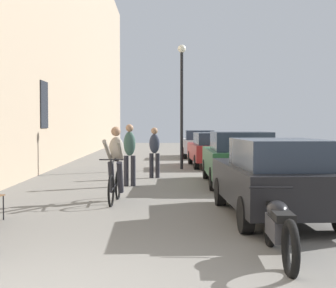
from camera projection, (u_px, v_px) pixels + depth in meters
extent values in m
cube|color=black|center=(44.00, 105.00, 18.08)|extent=(0.04, 1.10, 1.70)
cylinder|color=black|center=(3.00, 208.00, 9.16)|extent=(0.02, 0.02, 0.45)
torus|color=black|center=(111.00, 191.00, 10.69)|extent=(0.09, 0.71, 0.71)
torus|color=black|center=(118.00, 185.00, 11.74)|extent=(0.09, 0.71, 0.71)
cylinder|color=black|center=(117.00, 173.00, 11.64)|extent=(0.05, 0.22, 0.58)
cylinder|color=black|center=(114.00, 161.00, 11.13)|extent=(0.08, 0.83, 0.14)
cylinder|color=black|center=(111.00, 175.00, 10.71)|extent=(0.04, 0.09, 0.67)
cylinder|color=black|center=(115.00, 186.00, 11.24)|extent=(0.09, 1.00, 0.12)
cylinder|color=black|center=(111.00, 160.00, 10.72)|extent=(0.52, 0.06, 0.03)
ellipsoid|color=black|center=(117.00, 160.00, 11.54)|extent=(0.12, 0.24, 0.06)
ellipsoid|color=#9E9384|center=(116.00, 149.00, 11.45)|extent=(0.36, 0.37, 0.59)
sphere|color=#A57A5B|center=(116.00, 131.00, 11.39)|extent=(0.22, 0.22, 0.22)
cylinder|color=#26262D|center=(120.00, 177.00, 11.39)|extent=(0.15, 0.40, 0.75)
cylinder|color=#26262D|center=(111.00, 177.00, 11.40)|extent=(0.15, 0.40, 0.75)
cylinder|color=#9E9384|center=(120.00, 150.00, 11.05)|extent=(0.12, 0.75, 0.48)
cylinder|color=#9E9384|center=(107.00, 150.00, 11.07)|extent=(0.15, 0.75, 0.48)
cylinder|color=#26262D|center=(133.00, 171.00, 14.24)|extent=(0.14, 0.14, 0.87)
cylinder|color=#26262D|center=(126.00, 171.00, 14.22)|extent=(0.14, 0.14, 0.87)
ellipsoid|color=#38564C|center=(130.00, 144.00, 14.20)|extent=(0.37, 0.28, 0.69)
sphere|color=#A57A5B|center=(130.00, 128.00, 14.18)|extent=(0.22, 0.22, 0.22)
cylinder|color=#26262D|center=(158.00, 166.00, 16.44)|extent=(0.14, 0.14, 0.81)
cylinder|color=#26262D|center=(151.00, 166.00, 16.43)|extent=(0.14, 0.14, 0.81)
ellipsoid|color=#2D3342|center=(154.00, 144.00, 16.41)|extent=(0.35, 0.26, 0.64)
sphere|color=#A57A5B|center=(154.00, 131.00, 16.39)|extent=(0.22, 0.22, 0.22)
cylinder|color=black|center=(182.00, 111.00, 19.63)|extent=(0.12, 0.12, 4.60)
sphere|color=silver|center=(182.00, 49.00, 19.54)|extent=(0.32, 0.32, 0.32)
cube|color=black|center=(273.00, 183.00, 9.41)|extent=(1.85, 4.24, 0.68)
cube|color=#283342|center=(280.00, 153.00, 8.88)|extent=(1.52, 2.30, 0.51)
cylinder|color=black|center=(220.00, 192.00, 10.77)|extent=(0.21, 0.61, 0.60)
cylinder|color=black|center=(293.00, 191.00, 10.84)|extent=(0.21, 0.61, 0.60)
cylinder|color=black|center=(246.00, 215.00, 8.01)|extent=(0.21, 0.61, 0.60)
cube|color=#23512D|center=(237.00, 161.00, 14.67)|extent=(1.93, 4.42, 0.71)
cube|color=#283342|center=(240.00, 141.00, 14.12)|extent=(1.58, 2.40, 0.53)
cylinder|color=black|center=(206.00, 169.00, 16.13)|extent=(0.22, 0.64, 0.63)
cylinder|color=black|center=(257.00, 169.00, 16.12)|extent=(0.22, 0.64, 0.63)
cylinder|color=black|center=(213.00, 179.00, 13.25)|extent=(0.22, 0.64, 0.63)
cylinder|color=black|center=(275.00, 179.00, 13.23)|extent=(0.22, 0.64, 0.63)
cube|color=maroon|center=(211.00, 152.00, 20.92)|extent=(1.79, 4.07, 0.65)
cube|color=#283342|center=(213.00, 139.00, 20.42)|extent=(1.46, 2.21, 0.49)
cylinder|color=black|center=(190.00, 158.00, 22.22)|extent=(0.20, 0.59, 0.58)
cylinder|color=black|center=(224.00, 158.00, 22.29)|extent=(0.20, 0.59, 0.58)
cylinder|color=black|center=(197.00, 162.00, 19.57)|extent=(0.20, 0.59, 0.58)
cylinder|color=black|center=(235.00, 162.00, 19.64)|extent=(0.20, 0.59, 0.58)
cube|color=#B7B7BC|center=(199.00, 146.00, 27.04)|extent=(1.82, 4.17, 0.67)
cube|color=#283342|center=(199.00, 135.00, 26.53)|extent=(1.49, 2.26, 0.50)
cylinder|color=black|center=(184.00, 150.00, 28.42)|extent=(0.21, 0.60, 0.59)
cylinder|color=black|center=(211.00, 150.00, 28.40)|extent=(0.21, 0.60, 0.59)
cylinder|color=black|center=(185.00, 153.00, 25.70)|extent=(0.21, 0.60, 0.59)
cylinder|color=black|center=(215.00, 153.00, 25.69)|extent=(0.21, 0.60, 0.59)
torus|color=black|center=(269.00, 224.00, 7.25)|extent=(0.12, 0.69, 0.69)
torus|color=black|center=(290.00, 249.00, 5.80)|extent=(0.13, 0.70, 0.70)
cube|color=#333338|center=(279.00, 228.00, 6.52)|extent=(0.28, 0.77, 0.28)
ellipsoid|color=black|center=(278.00, 210.00, 6.61)|extent=(0.31, 0.53, 0.24)
cube|color=black|center=(283.00, 217.00, 6.23)|extent=(0.26, 0.45, 0.10)
cylinder|color=black|center=(271.00, 188.00, 7.13)|extent=(0.62, 0.06, 0.03)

